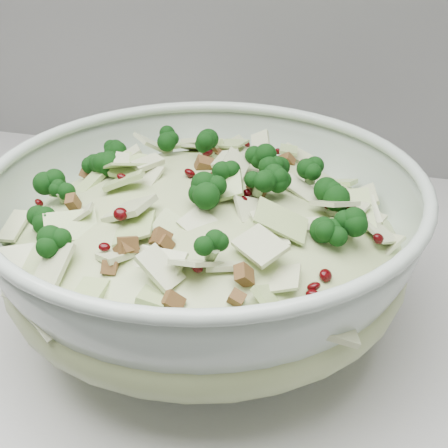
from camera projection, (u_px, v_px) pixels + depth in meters
The scene contains 2 objects.
mixing_bowl at pixel (206, 248), 0.55m from camera, with size 0.38×0.38×0.15m.
salad at pixel (205, 224), 0.54m from camera, with size 0.38×0.38×0.15m.
Camera 1 is at (-0.02, 1.16, 1.27)m, focal length 50.00 mm.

